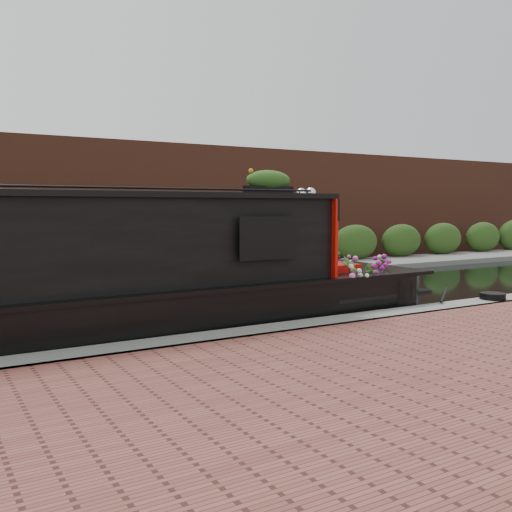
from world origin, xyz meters
TOP-DOWN VIEW (x-y plane):
  - ground at (0.00, 0.00)m, footprint 80.00×80.00m
  - near_bank_coping at (0.00, -3.30)m, footprint 40.00×0.60m
  - near_bank_pavers at (0.00, -7.00)m, footprint 40.00×7.00m
  - far_bank_path at (0.00, 4.20)m, footprint 40.00×2.40m
  - far_hedge at (0.00, 5.10)m, footprint 40.00×1.10m
  - far_brick_wall at (0.00, 7.20)m, footprint 40.00×1.00m
  - narrowboat at (-2.59, -1.89)m, footprint 12.21×2.39m
  - rope_fender at (3.97, -1.89)m, footprint 0.36×0.36m
  - coiled_mooring_rope at (4.96, -3.27)m, footprint 0.47×0.47m

SIDE VIEW (x-z plane):
  - ground at x=0.00m, z-range 0.00..0.00m
  - near_bank_coping at x=0.00m, z-range -0.25..0.25m
  - near_bank_pavers at x=0.00m, z-range -0.25..0.25m
  - far_bank_path at x=0.00m, z-range -0.17..0.17m
  - far_hedge at x=0.00m, z-range -1.40..1.40m
  - far_brick_wall at x=0.00m, z-range -4.00..4.00m
  - rope_fender at x=3.97m, z-range 0.00..0.36m
  - coiled_mooring_rope at x=4.96m, z-range 0.25..0.37m
  - narrowboat at x=-2.59m, z-range -0.57..2.27m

